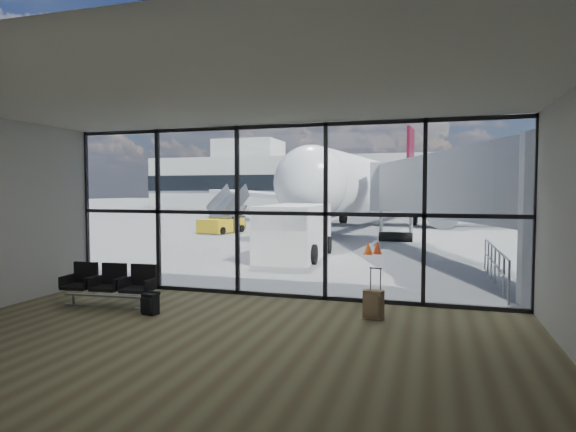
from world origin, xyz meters
The scene contains 21 objects.
ground centered at (0.00, 40.00, 0.00)m, with size 220.00×220.00×0.00m, color slate.
lounge_shell centered at (0.00, -4.80, 2.65)m, with size 12.02×8.01×4.51m.
glass_curtain_wall centered at (0.00, 0.00, 2.25)m, with size 12.10×0.12×4.50m.
jet_bridge centered at (4.90, 7.07, 2.76)m, with size 8.00×16.50×4.33m.
apron_railing centered at (5.60, 3.50, 0.72)m, with size 0.06×5.46×1.11m.
far_terminal centered at (-0.59, 61.97, 4.21)m, with size 80.00×12.20×11.00m.
tree_0 centered at (-45.00, 72.00, 4.63)m, with size 4.95×4.95×7.12m.
tree_1 centered at (-39.00, 72.00, 5.25)m, with size 5.61×5.61×8.07m.
tree_2 centered at (-33.00, 72.00, 5.88)m, with size 6.27×6.27×9.03m.
tree_3 centered at (-27.00, 72.00, 4.63)m, with size 4.95×4.95×7.12m.
tree_4 centered at (-21.00, 72.00, 5.25)m, with size 5.61×5.61×8.07m.
tree_5 centered at (-15.00, 72.00, 5.88)m, with size 6.27×6.27×9.03m.
seating_row centered at (-3.65, -2.07, 0.56)m, with size 2.30×0.80×1.02m.
backpack centered at (-2.26, -2.56, 0.25)m, with size 0.38×0.37×0.52m.
suitcase centered at (2.59, -1.51, 0.34)m, with size 0.45×0.37×1.11m.
airliner centered at (-0.47, 29.75, 3.12)m, with size 34.23×39.78×10.25m.
service_van centered at (-1.67, 7.14, 1.13)m, with size 2.63×5.14×2.20m.
belt_loader centered at (-9.58, 18.89, 0.59)m, with size 1.84×3.95×1.76m.
mobile_stairs centered at (-9.64, 17.52, 0.62)m, with size 2.46×3.92×2.58m.
traffic_cone_a centered at (1.49, 9.53, 0.28)m, with size 0.41×0.41×0.59m.
traffic_cone_b centered at (1.12, 9.23, 0.28)m, with size 0.41×0.41×0.58m.
Camera 1 is at (3.76, -11.88, 2.78)m, focal length 30.00 mm.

